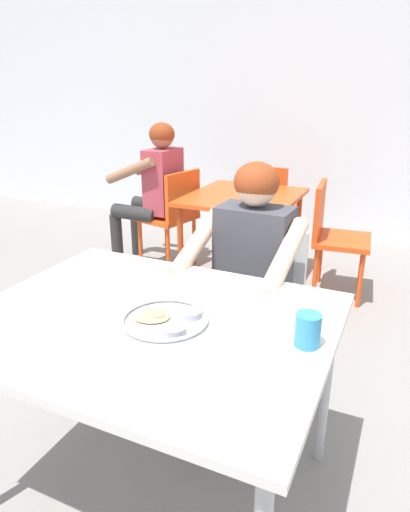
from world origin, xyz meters
name	(u,v)px	position (x,y,z in m)	size (l,w,h in m)	color
ground_plane	(160,501)	(0.00, 0.00, -0.03)	(12.00, 12.00, 0.05)	gray
back_wall	(347,60)	(0.00, 3.54, 1.70)	(12.00, 0.12, 3.40)	silver
table_foreground	(149,335)	(-0.04, 0.04, 0.69)	(1.22, 0.96, 0.75)	silver
thali_tray	(166,319)	(0.04, 0.03, 0.77)	(0.29, 0.29, 0.03)	#B7BABF
drinking_cup	(308,329)	(0.49, 0.09, 0.81)	(0.08, 0.08, 0.10)	#338CBF
chair_foreground	(260,295)	(0.08, 0.92, 0.48)	(0.43, 0.42, 0.81)	silver
diner_foreground	(246,269)	(0.07, 0.71, 0.70)	(0.51, 0.56, 1.17)	#373737
table_background_red	(243,205)	(-0.45, 2.09, 0.62)	(0.81, 0.91, 0.70)	#E04C19
chair_red_left	(173,212)	(-1.06, 2.09, 0.50)	(0.49, 0.49, 0.84)	#E15019
chair_red_right	(332,231)	(0.23, 2.13, 0.49)	(0.43, 0.47, 0.83)	#D94717
chair_red_far	(270,204)	(-0.42, 2.73, 0.49)	(0.40, 0.45, 0.84)	#E64719
patron_background	(154,183)	(-1.24, 2.09, 0.72)	(0.56, 0.50, 1.21)	#2B2B2B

